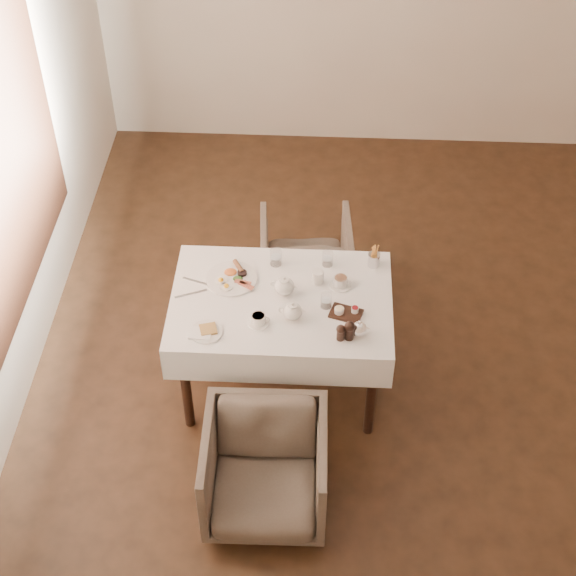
% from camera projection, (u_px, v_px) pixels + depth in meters
% --- Properties ---
extents(table, '(1.28, 0.88, 0.75)m').
position_uv_depth(table, '(281.00, 313.00, 5.16)').
color(table, black).
rests_on(table, ground).
extents(armchair_near, '(0.67, 0.69, 0.61)m').
position_uv_depth(armchair_near, '(265.00, 470.00, 4.76)').
color(armchair_near, brown).
rests_on(armchair_near, ground).
extents(armchair_far, '(0.66, 0.67, 0.57)m').
position_uv_depth(armchair_far, '(306.00, 258.00, 6.03)').
color(armchair_far, brown).
rests_on(armchair_far, ground).
extents(breakfast_plate, '(0.30, 0.30, 0.04)m').
position_uv_depth(breakfast_plate, '(232.00, 278.00, 5.19)').
color(breakfast_plate, white).
rests_on(breakfast_plate, table).
extents(side_plate, '(0.19, 0.18, 0.02)m').
position_uv_depth(side_plate, '(205.00, 332.00, 4.88)').
color(side_plate, white).
rests_on(side_plate, table).
extents(teapot_centre, '(0.18, 0.16, 0.13)m').
position_uv_depth(teapot_centre, '(284.00, 285.00, 5.07)').
color(teapot_centre, white).
rests_on(teapot_centre, table).
extents(teapot_front, '(0.15, 0.12, 0.12)m').
position_uv_depth(teapot_front, '(293.00, 310.00, 4.93)').
color(teapot_front, white).
rests_on(teapot_front, table).
extents(creamer, '(0.07, 0.07, 0.08)m').
position_uv_depth(creamer, '(318.00, 277.00, 5.15)').
color(creamer, white).
rests_on(creamer, table).
extents(teacup_near, '(0.12, 0.12, 0.06)m').
position_uv_depth(teacup_near, '(259.00, 320.00, 4.92)').
color(teacup_near, white).
rests_on(teacup_near, table).
extents(teacup_far, '(0.13, 0.13, 0.06)m').
position_uv_depth(teacup_far, '(341.00, 282.00, 5.14)').
color(teacup_far, white).
rests_on(teacup_far, table).
extents(glass_left, '(0.07, 0.07, 0.10)m').
position_uv_depth(glass_left, '(276.00, 257.00, 5.26)').
color(glass_left, silver).
rests_on(glass_left, table).
extents(glass_mid, '(0.07, 0.07, 0.09)m').
position_uv_depth(glass_mid, '(326.00, 301.00, 5.00)').
color(glass_mid, silver).
rests_on(glass_mid, table).
extents(glass_right, '(0.08, 0.08, 0.09)m').
position_uv_depth(glass_right, '(328.00, 259.00, 5.26)').
color(glass_right, silver).
rests_on(glass_right, table).
extents(condiment_board, '(0.21, 0.17, 0.05)m').
position_uv_depth(condiment_board, '(346.00, 312.00, 4.98)').
color(condiment_board, black).
rests_on(condiment_board, table).
extents(pepper_mill_left, '(0.06, 0.06, 0.10)m').
position_uv_depth(pepper_mill_left, '(341.00, 332.00, 4.81)').
color(pepper_mill_left, black).
rests_on(pepper_mill_left, table).
extents(pepper_mill_right, '(0.08, 0.08, 0.12)m').
position_uv_depth(pepper_mill_right, '(350.00, 330.00, 4.81)').
color(pepper_mill_right, black).
rests_on(pepper_mill_right, table).
extents(silver_pot, '(0.13, 0.11, 0.11)m').
position_uv_depth(silver_pot, '(359.00, 328.00, 4.83)').
color(silver_pot, white).
rests_on(silver_pot, table).
extents(fries_cup, '(0.07, 0.07, 0.15)m').
position_uv_depth(fries_cup, '(374.00, 257.00, 5.24)').
color(fries_cup, silver).
rests_on(fries_cup, table).
extents(cutlery_fork, '(0.19, 0.08, 0.00)m').
position_uv_depth(cutlery_fork, '(198.00, 282.00, 5.18)').
color(cutlery_fork, silver).
rests_on(cutlery_fork, table).
extents(cutlery_knife, '(0.18, 0.09, 0.00)m').
position_uv_depth(cutlery_knife, '(191.00, 294.00, 5.11)').
color(cutlery_knife, silver).
rests_on(cutlery_knife, table).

